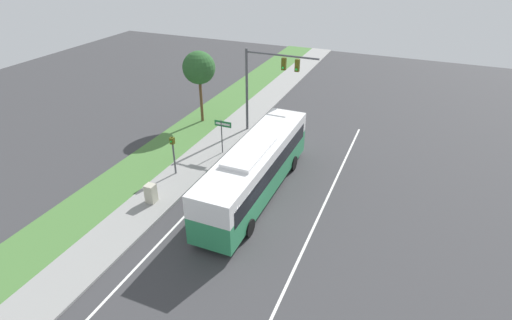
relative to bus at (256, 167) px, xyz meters
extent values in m
plane|color=#38383A|center=(0.67, -2.74, -1.98)|extent=(80.00, 80.00, 0.00)
cube|color=gray|center=(-5.53, -2.74, -1.92)|extent=(2.80, 80.00, 0.12)
cube|color=#477538|center=(-8.73, -2.74, -1.93)|extent=(3.60, 80.00, 0.10)
cube|color=silver|center=(-2.93, -2.74, -1.98)|extent=(0.14, 30.00, 0.01)
cube|color=silver|center=(4.27, -2.74, -1.98)|extent=(0.14, 30.00, 0.01)
cube|color=#2D8956|center=(0.00, 0.01, -0.75)|extent=(2.51, 12.25, 1.61)
cube|color=white|center=(0.00, 0.01, 0.71)|extent=(2.51, 12.25, 1.32)
cube|color=black|center=(0.00, 0.01, 0.26)|extent=(2.55, 11.27, 1.00)
cube|color=white|center=(0.00, -0.91, 1.49)|extent=(1.76, 4.29, 0.24)
cylinder|color=black|center=(-1.21, 3.81, -1.48)|extent=(0.28, 1.01, 1.01)
cylinder|color=black|center=(1.21, 3.81, -1.48)|extent=(0.28, 1.01, 1.01)
cylinder|color=black|center=(-1.21, -3.78, -1.48)|extent=(0.28, 1.01, 1.01)
cylinder|color=black|center=(1.21, -3.78, -1.48)|extent=(0.28, 1.01, 1.01)
cylinder|color=#4C4C51|center=(-4.38, 8.49, 1.42)|extent=(0.20, 0.20, 6.81)
cylinder|color=#4C4C51|center=(-1.53, 8.49, 4.58)|extent=(5.69, 0.14, 0.14)
cube|color=#47470F|center=(-1.34, 8.49, 3.96)|extent=(0.32, 0.28, 0.90)
sphere|color=#1ED838|center=(-1.34, 8.31, 3.71)|extent=(0.18, 0.18, 0.18)
cube|color=#47470F|center=(-0.30, 8.49, 3.96)|extent=(0.32, 0.28, 0.90)
sphere|color=#1ED838|center=(-0.30, 8.31, 3.71)|extent=(0.18, 0.18, 0.18)
cylinder|color=#4C4C51|center=(-5.94, 0.03, -0.58)|extent=(0.12, 0.12, 2.81)
cube|color=#47470F|center=(-5.94, 0.03, 0.60)|extent=(0.28, 0.24, 0.44)
sphere|color=#1ED838|center=(-5.94, -0.12, 0.60)|extent=(0.14, 0.14, 0.14)
cylinder|color=#4C4C51|center=(-4.36, 3.92, -0.62)|extent=(0.08, 0.08, 2.74)
cube|color=#196B33|center=(-4.23, 3.92, 0.49)|extent=(1.33, 0.03, 0.43)
cube|color=white|center=(-4.23, 3.90, 0.49)|extent=(1.13, 0.01, 0.15)
cube|color=#B7B29E|center=(-5.44, -3.37, -1.27)|extent=(0.57, 0.56, 1.18)
cylinder|color=brown|center=(-8.68, 8.53, 0.07)|extent=(0.24, 0.24, 3.90)
sphere|color=#285628|center=(-8.68, 8.53, 2.83)|extent=(2.70, 2.70, 2.70)
camera|label=1|loc=(8.15, -19.24, 12.26)|focal=28.00mm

